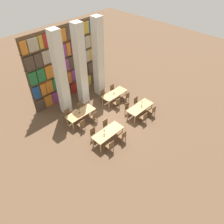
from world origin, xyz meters
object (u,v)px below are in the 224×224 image
(chair_4, at_px, (144,117))
(chair_2, at_px, (122,136))
(chair_14, at_px, (126,97))
(pillar_left, at_px, (61,75))
(pillar_center, at_px, (81,66))
(chair_15, at_px, (113,90))
(desk_lamp_0, at_px, (104,131))
(reading_table_1, at_px, (140,108))
(reading_table_0, at_px, (108,133))
(desk_lamp_1, at_px, (142,103))
(desk_lamp_2, at_px, (79,110))
(chair_11, at_px, (81,107))
(chair_10, at_px, (94,116))
(desk_lamp_3, at_px, (114,90))
(reading_table_3, at_px, (115,94))
(chair_9, at_px, (68,115))
(chair_12, at_px, (117,103))
(chair_8, at_px, (81,124))
(chair_5, at_px, (128,108))
(chair_7, at_px, (137,102))
(chair_1, at_px, (94,134))
(chair_3, at_px, (107,125))
(reading_table_2, at_px, (81,114))
(chair_0, at_px, (110,146))
(pillar_right, at_px, (98,59))
(chair_6, at_px, (152,111))

(chair_4, bearing_deg, chair_2, -176.37)
(chair_14, bearing_deg, pillar_left, 148.15)
(pillar_center, distance_m, chair_15, 3.48)
(desk_lamp_0, height_order, reading_table_1, desk_lamp_0)
(reading_table_0, xyz_separation_m, desk_lamp_1, (3.47, 0.13, 0.36))
(desk_lamp_2, bearing_deg, chair_11, 47.02)
(chair_4, distance_m, chair_15, 3.92)
(chair_10, distance_m, desk_lamp_3, 2.80)
(reading_table_3, bearing_deg, chair_9, 168.51)
(desk_lamp_0, bearing_deg, desk_lamp_3, 36.08)
(pillar_center, xyz_separation_m, chair_10, (-1.05, -2.33, -2.51))
(desk_lamp_1, xyz_separation_m, chair_15, (0.33, 3.12, -0.54))
(desk_lamp_1, distance_m, reading_table_3, 2.46)
(chair_10, bearing_deg, chair_4, -47.13)
(desk_lamp_1, distance_m, chair_11, 4.36)
(chair_12, xyz_separation_m, desk_lamp_3, (0.47, 0.72, 0.57))
(chair_8, distance_m, chair_14, 4.35)
(chair_11, bearing_deg, chair_5, 132.87)
(desk_lamp_0, xyz_separation_m, chair_7, (4.14, 0.84, -0.53))
(chair_14, bearing_deg, chair_7, -87.75)
(reading_table_0, height_order, chair_14, chair_14)
(chair_9, xyz_separation_m, chair_15, (4.35, -0.07, 0.00))
(pillar_center, distance_m, desk_lamp_2, 3.04)
(reading_table_1, bearing_deg, desk_lamp_0, -177.85)
(reading_table_1, height_order, chair_14, chair_14)
(chair_1, height_order, chair_3, same)
(desk_lamp_0, height_order, chair_5, desk_lamp_0)
(chair_2, xyz_separation_m, reading_table_2, (-0.56, 3.32, 0.17))
(chair_5, distance_m, chair_7, 0.99)
(reading_table_1, relative_size, chair_9, 2.30)
(chair_2, height_order, chair_14, same)
(chair_0, height_order, chair_2, same)
(pillar_center, bearing_deg, chair_9, -156.52)
(pillar_right, xyz_separation_m, chair_0, (-3.80, -4.95, -2.51))
(chair_11, bearing_deg, chair_14, 155.69)
(chair_4, bearing_deg, pillar_center, 104.58)
(desk_lamp_2, bearing_deg, reading_table_1, -36.59)
(chair_0, height_order, desk_lamp_1, desk_lamp_1)
(chair_8, bearing_deg, reading_table_1, -24.65)
(chair_11, bearing_deg, chair_6, 130.32)
(chair_5, bearing_deg, chair_4, 90.00)
(pillar_center, bearing_deg, reading_table_1, -67.19)
(reading_table_2, bearing_deg, desk_lamp_1, -35.68)
(chair_2, bearing_deg, chair_3, 90.00)
(chair_7, distance_m, chair_14, 1.01)
(reading_table_0, xyz_separation_m, desk_lamp_3, (3.22, 2.57, 0.40))
(reading_table_1, height_order, desk_lamp_2, desk_lamp_2)
(pillar_right, relative_size, reading_table_1, 2.91)
(desk_lamp_2, distance_m, desk_lamp_3, 3.28)
(chair_5, bearing_deg, reading_table_0, 16.48)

